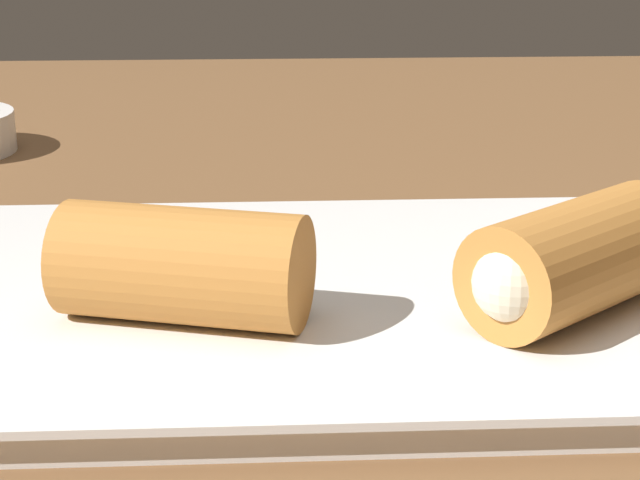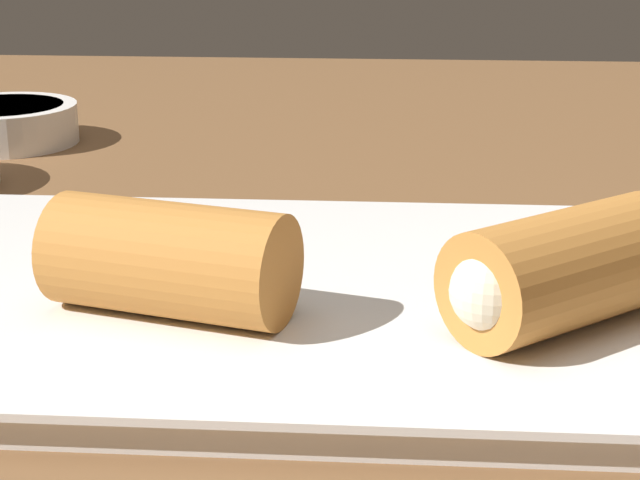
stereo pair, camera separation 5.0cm
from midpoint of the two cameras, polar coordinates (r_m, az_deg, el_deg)
The scene contains 4 objects.
table_surface at distance 44.05cm, azimuth 0.64°, elevation -5.36°, with size 180.00×140.00×2.00cm.
serving_plate at distance 43.64cm, azimuth -3.28°, elevation -3.13°, with size 35.16×23.90×1.50cm.
roll_front_left at distance 39.48cm, azimuth -11.58°, elevation -1.36°, with size 10.01×6.59×4.29cm.
roll_front_right at distance 39.58cm, azimuth 9.67°, elevation -1.19°, with size 9.66×9.04×4.29cm.
Camera 1 is at (-5.08, -40.32, 18.61)cm, focal length 60.00 mm.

